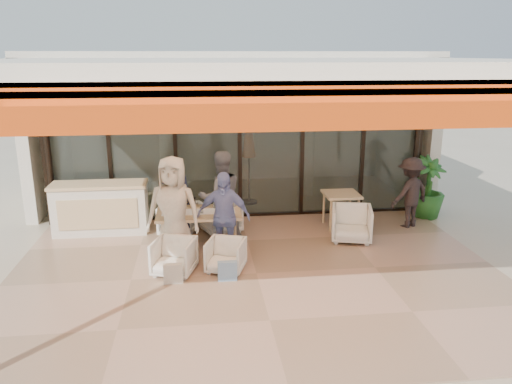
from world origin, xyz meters
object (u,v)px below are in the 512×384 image
(diner_navy, at_px, (176,201))
(side_table, at_px, (341,198))
(chair_far_right, at_px, (220,215))
(diner_periwinkle, at_px, (224,216))
(side_chair, at_px, (352,222))
(diner_grey, at_px, (221,197))
(diner_cream, at_px, (174,210))
(standing_woman, at_px, (410,193))
(potted_palm, at_px, (427,187))
(host_counter, at_px, (101,208))
(chair_near_right, at_px, (226,254))
(dining_table, at_px, (198,215))
(chair_far_left, at_px, (178,217))
(chair_near_left, at_px, (174,255))

(diner_navy, height_order, side_table, diner_navy)
(chair_far_right, bearing_deg, diner_periwinkle, 68.13)
(side_chair, bearing_deg, diner_grey, -172.01)
(diner_cream, distance_m, diner_periwinkle, 0.85)
(standing_woman, bearing_deg, side_chair, -0.31)
(standing_woman, height_order, potted_palm, standing_woman)
(host_counter, relative_size, chair_near_right, 3.06)
(chair_near_right, bearing_deg, dining_table, 132.43)
(chair_far_left, distance_m, standing_woman, 4.73)
(side_chair, bearing_deg, chair_near_right, -141.12)
(diner_cream, xyz_separation_m, side_chair, (3.31, 0.61, -0.55))
(chair_far_right, distance_m, diner_periwinkle, 1.46)
(chair_far_left, relative_size, side_chair, 0.92)
(host_counter, xyz_separation_m, dining_table, (1.92, -1.14, 0.16))
(dining_table, bearing_deg, chair_near_right, -66.00)
(chair_far_left, xyz_separation_m, side_chair, (3.31, -0.79, 0.03))
(diner_cream, height_order, standing_woman, diner_cream)
(chair_far_right, height_order, diner_grey, diner_grey)
(side_chair, bearing_deg, chair_near_left, -146.77)
(diner_grey, distance_m, standing_woman, 3.89)
(chair_far_right, height_order, chair_near_left, chair_far_right)
(diner_navy, distance_m, standing_woman, 4.73)
(dining_table, height_order, diner_navy, diner_navy)
(diner_grey, xyz_separation_m, standing_woman, (3.88, 0.34, -0.14))
(host_counter, relative_size, standing_woman, 1.26)
(diner_grey, distance_m, diner_periwinkle, 0.90)
(diner_grey, bearing_deg, potted_palm, 176.68)
(diner_periwinkle, relative_size, side_chair, 2.08)
(side_chair, distance_m, potted_palm, 2.41)
(chair_near_left, relative_size, diner_cream, 0.35)
(chair_near_left, bearing_deg, dining_table, 83.53)
(side_table, bearing_deg, diner_periwinkle, -151.20)
(dining_table, relative_size, side_chair, 1.98)
(chair_near_right, distance_m, diner_periwinkle, 0.70)
(diner_grey, distance_m, side_table, 2.52)
(host_counter, distance_m, diner_grey, 2.47)
(host_counter, xyz_separation_m, chair_far_left, (1.51, -0.19, -0.18))
(chair_near_left, xyz_separation_m, chair_near_right, (0.84, 0.00, -0.02))
(standing_woman, bearing_deg, chair_far_left, -26.44)
(potted_palm, bearing_deg, chair_far_left, -175.39)
(chair_near_right, bearing_deg, chair_far_left, 132.28)
(chair_far_right, xyz_separation_m, diner_grey, (-0.00, -0.50, 0.52))
(chair_near_right, bearing_deg, potted_palm, 45.69)
(side_chair, relative_size, standing_woman, 0.51)
(host_counter, xyz_separation_m, diner_periwinkle, (2.35, -1.59, 0.26))
(side_chair, xyz_separation_m, standing_woman, (1.41, 0.63, 0.36))
(standing_woman, bearing_deg, side_table, -29.34)
(host_counter, height_order, diner_periwinkle, diner_periwinkle)
(dining_table, xyz_separation_m, diner_grey, (0.43, 0.44, 0.19))
(diner_periwinkle, bearing_deg, chair_far_right, 105.55)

